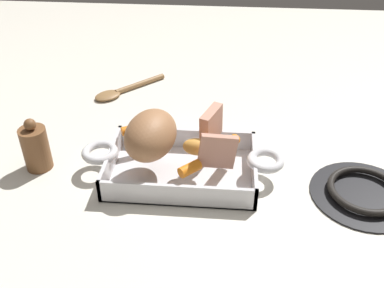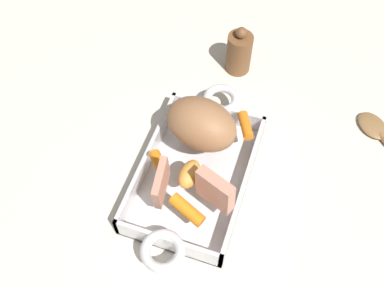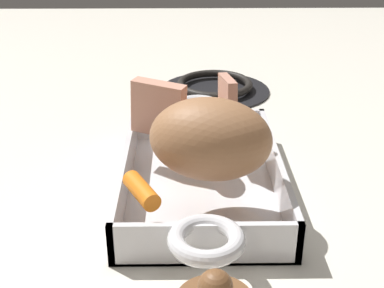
{
  "view_description": "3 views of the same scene",
  "coord_description": "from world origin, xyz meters",
  "px_view_note": "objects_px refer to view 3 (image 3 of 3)",
  "views": [
    {
      "loc": [
        0.08,
        -0.7,
        0.57
      ],
      "look_at": [
        0.02,
        0.01,
        0.07
      ],
      "focal_mm": 40.73,
      "sensor_mm": 36.0,
      "label": 1
    },
    {
      "loc": [
        0.39,
        0.13,
        0.75
      ],
      "look_at": [
        -0.02,
        -0.01,
        0.09
      ],
      "focal_mm": 41.68,
      "sensor_mm": 36.0,
      "label": 2
    },
    {
      "loc": [
        -0.57,
        0.02,
        0.34
      ],
      "look_at": [
        -0.02,
        0.01,
        0.08
      ],
      "focal_mm": 49.29,
      "sensor_mm": 36.0,
      "label": 3
    }
  ],
  "objects_px": {
    "roast_slice_thin": "(227,104)",
    "baby_carrot_southwest": "(250,136)",
    "baby_carrot_center_right": "(187,114)",
    "roasting_dish": "(201,176)",
    "roast_slice_thick": "(158,108)",
    "pork_roast": "(210,139)",
    "baby_carrot_northeast": "(141,190)",
    "potato_halved": "(198,129)",
    "stove_burner_rear": "(215,87)"
  },
  "relations": [
    {
      "from": "roast_slice_thin",
      "to": "potato_halved",
      "type": "height_order",
      "value": "roast_slice_thin"
    },
    {
      "from": "baby_carrot_northeast",
      "to": "stove_burner_rear",
      "type": "height_order",
      "value": "baby_carrot_northeast"
    },
    {
      "from": "baby_carrot_northeast",
      "to": "baby_carrot_southwest",
      "type": "height_order",
      "value": "baby_carrot_southwest"
    },
    {
      "from": "baby_carrot_northeast",
      "to": "baby_carrot_southwest",
      "type": "distance_m",
      "value": 0.18
    },
    {
      "from": "roasting_dish",
      "to": "pork_roast",
      "type": "xyz_separation_m",
      "value": [
        -0.06,
        -0.01,
        0.08
      ]
    },
    {
      "from": "stove_burner_rear",
      "to": "pork_roast",
      "type": "bearing_deg",
      "value": 176.09
    },
    {
      "from": "roast_slice_thin",
      "to": "baby_carrot_northeast",
      "type": "bearing_deg",
      "value": 150.41
    },
    {
      "from": "baby_carrot_southwest",
      "to": "potato_halved",
      "type": "relative_size",
      "value": 0.74
    },
    {
      "from": "pork_roast",
      "to": "baby_carrot_southwest",
      "type": "distance_m",
      "value": 0.1
    },
    {
      "from": "roast_slice_thick",
      "to": "baby_carrot_southwest",
      "type": "bearing_deg",
      "value": -106.26
    },
    {
      "from": "pork_roast",
      "to": "baby_carrot_southwest",
      "type": "bearing_deg",
      "value": -33.94
    },
    {
      "from": "roast_slice_thick",
      "to": "roasting_dish",
      "type": "bearing_deg",
      "value": -136.16
    },
    {
      "from": "roasting_dish",
      "to": "pork_roast",
      "type": "relative_size",
      "value": 3.04
    },
    {
      "from": "roast_slice_thin",
      "to": "baby_carrot_northeast",
      "type": "relative_size",
      "value": 1.23
    },
    {
      "from": "roast_slice_thick",
      "to": "potato_halved",
      "type": "relative_size",
      "value": 1.21
    },
    {
      "from": "baby_carrot_northeast",
      "to": "potato_halved",
      "type": "bearing_deg",
      "value": -24.09
    },
    {
      "from": "pork_roast",
      "to": "roast_slice_thin",
      "type": "bearing_deg",
      "value": -12.29
    },
    {
      "from": "roasting_dish",
      "to": "roast_slice_thin",
      "type": "height_order",
      "value": "roast_slice_thin"
    },
    {
      "from": "pork_roast",
      "to": "roast_slice_thick",
      "type": "distance_m",
      "value": 0.13
    },
    {
      "from": "baby_carrot_center_right",
      "to": "roast_slice_thin",
      "type": "bearing_deg",
      "value": -112.47
    },
    {
      "from": "roast_slice_thin",
      "to": "potato_halved",
      "type": "distance_m",
      "value": 0.06
    },
    {
      "from": "baby_carrot_center_right",
      "to": "roast_slice_thick",
      "type": "bearing_deg",
      "value": 136.55
    },
    {
      "from": "roasting_dish",
      "to": "baby_carrot_southwest",
      "type": "relative_size",
      "value": 9.52
    },
    {
      "from": "pork_roast",
      "to": "baby_carrot_center_right",
      "type": "height_order",
      "value": "pork_roast"
    },
    {
      "from": "baby_carrot_center_right",
      "to": "stove_burner_rear",
      "type": "distance_m",
      "value": 0.28
    },
    {
      "from": "roast_slice_thin",
      "to": "baby_carrot_southwest",
      "type": "xyz_separation_m",
      "value": [
        -0.05,
        -0.03,
        -0.02
      ]
    },
    {
      "from": "roast_slice_thick",
      "to": "baby_carrot_center_right",
      "type": "bearing_deg",
      "value": -43.45
    },
    {
      "from": "baby_carrot_northeast",
      "to": "roasting_dish",
      "type": "bearing_deg",
      "value": -31.37
    },
    {
      "from": "potato_halved",
      "to": "roast_slice_thin",
      "type": "bearing_deg",
      "value": -44.28
    },
    {
      "from": "roast_slice_thin",
      "to": "potato_halved",
      "type": "xyz_separation_m",
      "value": [
        -0.04,
        0.04,
        -0.02
      ]
    },
    {
      "from": "roast_slice_thick",
      "to": "stove_burner_rear",
      "type": "relative_size",
      "value": 0.34
    },
    {
      "from": "roast_slice_thin",
      "to": "stove_burner_rear",
      "type": "bearing_deg",
      "value": -0.0
    },
    {
      "from": "roasting_dish",
      "to": "baby_carrot_southwest",
      "type": "distance_m",
      "value": 0.08
    },
    {
      "from": "baby_carrot_center_right",
      "to": "potato_halved",
      "type": "height_order",
      "value": "potato_halved"
    },
    {
      "from": "pork_roast",
      "to": "baby_carrot_southwest",
      "type": "height_order",
      "value": "pork_roast"
    },
    {
      "from": "baby_carrot_center_right",
      "to": "baby_carrot_southwest",
      "type": "distance_m",
      "value": 0.11
    },
    {
      "from": "baby_carrot_center_right",
      "to": "baby_carrot_northeast",
      "type": "xyz_separation_m",
      "value": [
        -0.2,
        0.05,
        -0.0
      ]
    },
    {
      "from": "roast_slice_thin",
      "to": "roasting_dish",
      "type": "bearing_deg",
      "value": 153.18
    },
    {
      "from": "roasting_dish",
      "to": "potato_halved",
      "type": "relative_size",
      "value": 7.09
    },
    {
      "from": "baby_carrot_southwest",
      "to": "roast_slice_thick",
      "type": "bearing_deg",
      "value": 73.74
    },
    {
      "from": "roast_slice_thin",
      "to": "baby_carrot_northeast",
      "type": "distance_m",
      "value": 0.21
    },
    {
      "from": "roasting_dish",
      "to": "roast_slice_thick",
      "type": "distance_m",
      "value": 0.1
    },
    {
      "from": "potato_halved",
      "to": "stove_burner_rear",
      "type": "relative_size",
      "value": 0.28
    },
    {
      "from": "roasting_dish",
      "to": "roast_slice_thick",
      "type": "bearing_deg",
      "value": 43.84
    },
    {
      "from": "pork_roast",
      "to": "roast_slice_thick",
      "type": "height_order",
      "value": "pork_roast"
    },
    {
      "from": "baby_carrot_center_right",
      "to": "potato_halved",
      "type": "relative_size",
      "value": 1.13
    },
    {
      "from": "roast_slice_thick",
      "to": "stove_burner_rear",
      "type": "xyz_separation_m",
      "value": [
        0.3,
        -0.09,
        -0.08
      ]
    },
    {
      "from": "roast_slice_thick",
      "to": "baby_carrot_southwest",
      "type": "distance_m",
      "value": 0.12
    },
    {
      "from": "baby_carrot_southwest",
      "to": "stove_burner_rear",
      "type": "bearing_deg",
      "value": 4.39
    },
    {
      "from": "baby_carrot_center_right",
      "to": "potato_halved",
      "type": "distance_m",
      "value": 0.06
    }
  ]
}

